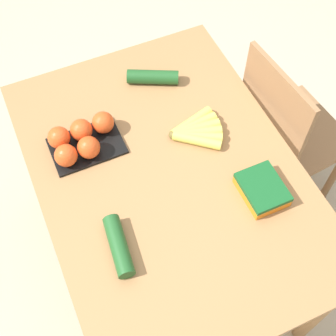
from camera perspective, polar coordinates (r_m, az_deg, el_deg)
name	(u,v)px	position (r m, az deg, el deg)	size (l,w,h in m)	color
ground_plane	(168,255)	(2.32, 0.00, -10.54)	(12.00, 12.00, 0.00)	#B7A88E
dining_table	(168,188)	(1.72, 0.00, -2.43)	(1.26, 0.89, 0.77)	#9E7044
chair	(285,135)	(2.14, 14.06, 3.96)	(0.46, 0.44, 0.93)	#8E6642
banana_bunch	(195,131)	(1.71, 3.33, 4.52)	(0.19, 0.20, 0.04)	brown
tomato_pack	(81,139)	(1.68, -10.59, 3.44)	(0.18, 0.26, 0.09)	black
carrot_bag	(262,189)	(1.59, 11.43, -2.52)	(0.17, 0.13, 0.05)	orange
cucumber_near	(119,246)	(1.48, -6.03, -9.42)	(0.21, 0.08, 0.05)	#1E5123
cucumber_far	(153,77)	(1.87, -1.86, 11.03)	(0.14, 0.20, 0.05)	#1E5123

